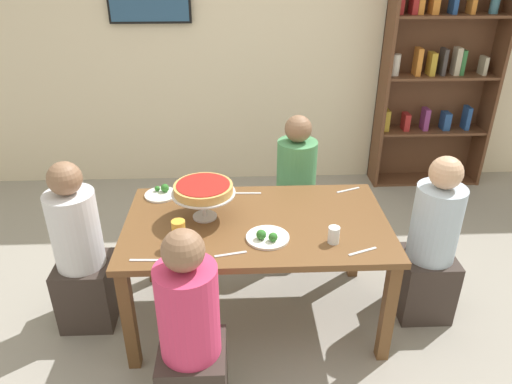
{
  "coord_description": "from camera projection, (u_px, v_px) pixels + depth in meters",
  "views": [
    {
      "loc": [
        -0.11,
        -2.5,
        2.27
      ],
      "look_at": [
        0.0,
        0.1,
        0.89
      ],
      "focal_mm": 33.54,
      "sensor_mm": 36.0,
      "label": 1
    }
  ],
  "objects": [
    {
      "name": "diner_far_right",
      "position": [
        295.0,
        196.0,
        3.73
      ],
      "size": [
        0.34,
        0.34,
        1.15
      ],
      "rotation": [
        0.0,
        0.0,
        -1.57
      ],
      "color": "#382D28",
      "rests_on": "ground_plane"
    },
    {
      "name": "cutlery_knife_far",
      "position": [
        363.0,
        251.0,
        2.64
      ],
      "size": [
        0.17,
        0.08,
        0.0
      ],
      "primitive_type": "cube",
      "rotation": [
        0.0,
        0.0,
        0.37
      ],
      "color": "silver",
      "rests_on": "dining_table"
    },
    {
      "name": "cutlery_spare_fork",
      "position": [
        248.0,
        193.0,
        3.24
      ],
      "size": [
        0.18,
        0.02,
        0.0
      ],
      "primitive_type": "cube",
      "rotation": [
        0.0,
        0.0,
        3.1
      ],
      "color": "silver",
      "rests_on": "dining_table"
    },
    {
      "name": "bookshelf",
      "position": [
        437.0,
        72.0,
        4.59
      ],
      "size": [
        1.1,
        0.3,
        2.21
      ],
      "color": "brown",
      "rests_on": "ground_plane"
    },
    {
      "name": "cutlery_knife_near",
      "position": [
        146.0,
        260.0,
        2.57
      ],
      "size": [
        0.18,
        0.02,
        0.0
      ],
      "primitive_type": "cube",
      "rotation": [
        0.0,
        0.0,
        -0.05
      ],
      "color": "silver",
      "rests_on": "dining_table"
    },
    {
      "name": "diner_near_left",
      "position": [
        191.0,
        343.0,
        2.37
      ],
      "size": [
        0.34,
        0.34,
        1.15
      ],
      "rotation": [
        0.0,
        0.0,
        1.57
      ],
      "color": "#382D28",
      "rests_on": "ground_plane"
    },
    {
      "name": "diner_head_west",
      "position": [
        81.0,
        258.0,
        3.01
      ],
      "size": [
        0.34,
        0.34,
        1.15
      ],
      "color": "#382D28",
      "rests_on": "ground_plane"
    },
    {
      "name": "beer_glass_amber_tall",
      "position": [
        179.0,
        233.0,
        2.66
      ],
      "size": [
        0.08,
        0.08,
        0.16
      ],
      "primitive_type": "cylinder",
      "color": "gold",
      "rests_on": "dining_table"
    },
    {
      "name": "rear_partition",
      "position": [
        247.0,
        42.0,
        4.56
      ],
      "size": [
        8.0,
        0.12,
        2.8
      ],
      "primitive_type": "cube",
      "color": "beige",
      "rests_on": "ground_plane"
    },
    {
      "name": "cutlery_fork_near",
      "position": [
        348.0,
        190.0,
        3.28
      ],
      "size": [
        0.17,
        0.08,
        0.0
      ],
      "primitive_type": "cube",
      "rotation": [
        0.0,
        0.0,
        3.52
      ],
      "color": "silver",
      "rests_on": "dining_table"
    },
    {
      "name": "salad_plate_near_diner",
      "position": [
        162.0,
        193.0,
        3.22
      ],
      "size": [
        0.22,
        0.22,
        0.07
      ],
      "color": "white",
      "rests_on": "dining_table"
    },
    {
      "name": "ground_plane",
      "position": [
        257.0,
        314.0,
        3.27
      ],
      "size": [
        12.0,
        12.0,
        0.0
      ],
      "primitive_type": "plane",
      "color": "gray"
    },
    {
      "name": "water_glass_clear_near",
      "position": [
        334.0,
        235.0,
        2.7
      ],
      "size": [
        0.07,
        0.07,
        0.1
      ],
      "primitive_type": "cylinder",
      "color": "white",
      "rests_on": "dining_table"
    },
    {
      "name": "deep_dish_pizza_stand",
      "position": [
        203.0,
        190.0,
        2.88
      ],
      "size": [
        0.39,
        0.39,
        0.23
      ],
      "color": "silver",
      "rests_on": "dining_table"
    },
    {
      "name": "diner_head_east",
      "position": [
        430.0,
        251.0,
        3.08
      ],
      "size": [
        0.34,
        0.34,
        1.15
      ],
      "rotation": [
        0.0,
        0.0,
        3.14
      ],
      "color": "#382D28",
      "rests_on": "ground_plane"
    },
    {
      "name": "salad_plate_far_diner",
      "position": [
        267.0,
        237.0,
        2.74
      ],
      "size": [
        0.25,
        0.25,
        0.07
      ],
      "color": "white",
      "rests_on": "dining_table"
    },
    {
      "name": "dining_table",
      "position": [
        257.0,
        233.0,
        2.97
      ],
      "size": [
        1.61,
        0.94,
        0.74
      ],
      "color": "brown",
      "rests_on": "ground_plane"
    },
    {
      "name": "cutlery_fork_far",
      "position": [
        231.0,
        254.0,
        2.61
      ],
      "size": [
        0.18,
        0.05,
        0.0
      ],
      "primitive_type": "cube",
      "rotation": [
        0.0,
        0.0,
        0.21
      ],
      "color": "silver",
      "rests_on": "dining_table"
    }
  ]
}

